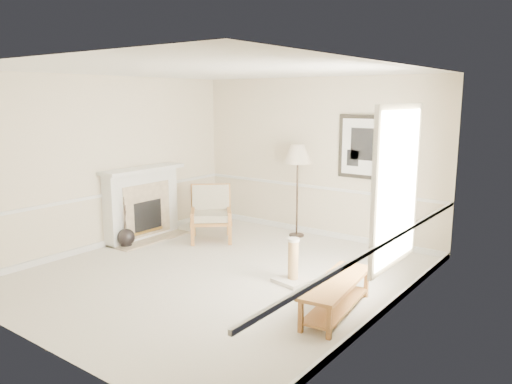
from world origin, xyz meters
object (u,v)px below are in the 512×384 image
Objects in this scene: bench at (336,291)px; armchair at (211,210)px; scratching_post at (293,269)px; floor_vase at (126,238)px; floor_lamp at (298,156)px.

armchair is at bearing 155.59° from bench.
scratching_post is at bearing 150.22° from bench.
armchair is at bearing 157.90° from scratching_post.
armchair is at bearing 57.59° from floor_vase.
floor_vase is 3.22m from scratching_post.
floor_lamp is (1.98, 2.35, 1.33)m from floor_vase.
floor_lamp is at bearing 120.97° from scratching_post.
floor_lamp is at bearing 49.95° from floor_vase.
floor_lamp reaches higher than armchair.
floor_lamp is at bearing 0.69° from armchair.
armchair is 1.85m from floor_lamp.
floor_vase is 0.52× the size of floor_lamp.
bench is (4.16, -0.24, 0.11)m from floor_vase.
floor_vase is at bearing 176.73° from bench.
floor_lamp is at bearing 130.15° from bench.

